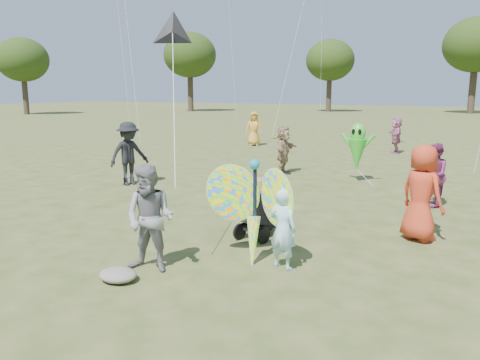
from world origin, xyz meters
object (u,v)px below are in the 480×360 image
crowd_d (284,150)px  crowd_e (434,175)px  child_girl (283,229)px  crowd_g (254,129)px  butterfly_kite (254,210)px  jogging_stroller (261,204)px  crowd_j (396,135)px  alien_kite (357,149)px  crowd_b (129,154)px  crowd_a (421,193)px  adult_man (150,219)px

crowd_d → crowd_e: bearing=-120.7°
child_girl → crowd_g: crowd_g is taller
child_girl → crowd_g: (-7.39, 14.24, 0.20)m
crowd_e → butterfly_kite: butterfly_kite is taller
crowd_e → jogging_stroller: bearing=-42.4°
crowd_j → jogging_stroller: bearing=-17.1°
butterfly_kite → alien_kite: size_ratio=1.05×
child_girl → alien_kite: 7.39m
crowd_g → jogging_stroller: bearing=-92.8°
crowd_b → crowd_g: bearing=27.6°
child_girl → alien_kite: bearing=-74.1°
child_girl → crowd_b: 7.48m
crowd_d → crowd_j: crowd_j is taller
child_girl → jogging_stroller: (-0.98, 1.33, -0.01)m
crowd_d → alien_kite: size_ratio=0.89×
crowd_b → alien_kite: crowd_b is taller
crowd_a → crowd_b: 8.16m
butterfly_kite → crowd_g: bearing=115.9°
crowd_b → crowd_e: 8.07m
adult_man → crowd_d: (-1.42, 8.66, -0.03)m
adult_man → crowd_e: adult_man is taller
crowd_g → crowd_j: bearing=-26.7°
crowd_a → crowd_d: bearing=-14.5°
crowd_a → crowd_e: crowd_a is taller
crowd_b → crowd_d: 4.93m
adult_man → butterfly_kite: 1.60m
crowd_b → crowd_e: bearing=-59.2°
crowd_e → child_girl: bearing=-25.8°
adult_man → crowd_b: bearing=123.2°
jogging_stroller → alien_kite: bearing=104.1°
crowd_a → crowd_e: 2.76m
adult_man → alien_kite: (1.03, 8.34, 0.16)m
crowd_e → butterfly_kite: 5.54m
adult_man → alien_kite: size_ratio=0.93×
adult_man → crowd_e: bearing=51.6°
crowd_j → butterfly_kite: size_ratio=0.85×
crowd_b → crowd_d: crowd_b is taller
crowd_b → jogging_stroller: 5.98m
crowd_d → crowd_g: size_ratio=0.94×
crowd_d → crowd_g: crowd_g is taller
crowd_d → crowd_e: size_ratio=1.04×
crowd_j → alien_kite: bearing=-15.6°
adult_man → crowd_a: 4.81m
jogging_stroller → child_girl: bearing=-36.6°
alien_kite → crowd_d: bearing=172.4°
crowd_e → jogging_stroller: (-2.60, -3.86, -0.13)m
child_girl → crowd_e: bearing=-96.7°
crowd_e → jogging_stroller: 4.66m
crowd_j → jogging_stroller: 13.20m
adult_man → crowd_j: (0.95, 15.52, -0.02)m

